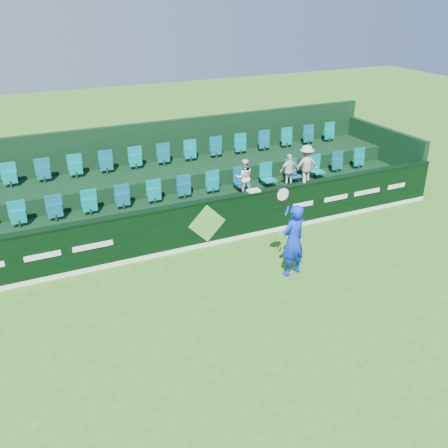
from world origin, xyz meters
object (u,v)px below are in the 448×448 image
tennis_player (293,240)px  towel (253,191)px  spectator_middle (289,171)px  spectator_right (306,165)px  drinks_bottle (305,179)px  spectator_left (244,177)px

tennis_player → towel: 2.40m
spectator_middle → spectator_right: spectator_right is taller
tennis_player → spectator_middle: (2.04, 3.48, 0.39)m
tennis_player → towel: (0.16, 2.36, 0.43)m
towel → drinks_bottle: 1.70m
spectator_left → spectator_middle: 1.59m
spectator_middle → drinks_bottle: bearing=87.5°
spectator_left → drinks_bottle: spectator_left is taller
spectator_right → spectator_middle: bearing=9.4°
spectator_left → spectator_middle: (1.59, 0.00, -0.03)m
tennis_player → spectator_left: (0.44, 3.48, 0.42)m
tennis_player → drinks_bottle: tennis_player is taller
towel → drinks_bottle: size_ratio=1.56×
towel → drinks_bottle: (1.69, 0.00, 0.09)m
spectator_left → spectator_right: spectator_right is taller
drinks_bottle → tennis_player: bearing=-128.2°
tennis_player → towel: size_ratio=7.05×
towel → drinks_bottle: drinks_bottle is taller
tennis_player → spectator_right: bearing=52.7°
tennis_player → drinks_bottle: 3.04m
tennis_player → towel: tennis_player is taller
spectator_middle → spectator_right: (0.62, 0.00, 0.11)m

